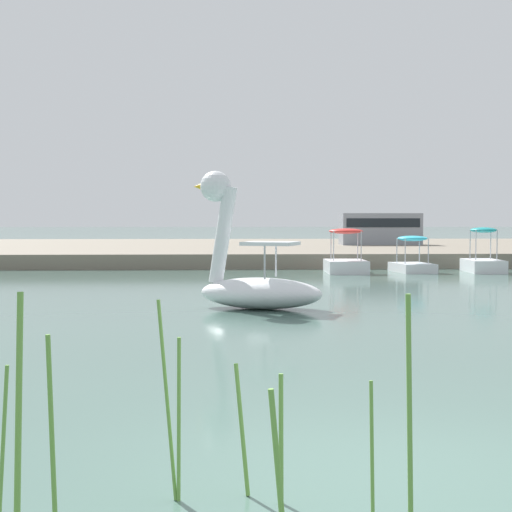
{
  "coord_description": "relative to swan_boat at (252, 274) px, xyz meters",
  "views": [
    {
      "loc": [
        -1.28,
        -6.11,
        1.96
      ],
      "look_at": [
        -0.23,
        16.25,
        0.95
      ],
      "focal_mm": 56.49,
      "sensor_mm": 36.0,
      "label": 1
    }
  ],
  "objects": [
    {
      "name": "shore_bank_far",
      "position": [
        0.53,
        26.5,
        -0.46
      ],
      "size": [
        133.68,
        25.19,
        0.6
      ],
      "primitive_type": "cube",
      "color": "slate",
      "rests_on": "ground_plane"
    },
    {
      "name": "pedal_boat_teal",
      "position": [
        9.13,
        11.88,
        -0.34
      ],
      "size": [
        1.35,
        2.35,
        1.67
      ],
      "color": "white",
      "rests_on": "ground_plane"
    },
    {
      "name": "pedal_boat_cyan",
      "position": [
        6.48,
        11.99,
        -0.34
      ],
      "size": [
        1.46,
        2.16,
        1.36
      ],
      "color": "white",
      "rests_on": "ground_plane"
    },
    {
      "name": "swan_boat",
      "position": [
        0.0,
        0.0,
        0.0
      ],
      "size": [
        3.06,
        2.16,
        3.04
      ],
      "color": "white",
      "rests_on": "ground_plane"
    },
    {
      "name": "reed_clump_foreground",
      "position": [
        -1.2,
        -12.77,
        -0.13
      ],
      "size": [
        3.26,
        1.6,
        1.57
      ],
      "color": "#669942",
      "rests_on": "ground_plane"
    },
    {
      "name": "parked_van",
      "position": [
        8.01,
        25.56,
        0.76
      ],
      "size": [
        4.29,
        1.88,
        1.7
      ],
      "color": "gray",
      "rests_on": "shore_bank_far"
    },
    {
      "name": "ground_plane",
      "position": [
        0.53,
        -11.53,
        -0.76
      ],
      "size": [
        416.48,
        416.48,
        0.0
      ],
      "primitive_type": "plane",
      "color": "#47665B"
    },
    {
      "name": "pedal_boat_red",
      "position": [
        3.95,
        11.81,
        -0.33
      ],
      "size": [
        1.5,
        2.34,
        1.63
      ],
      "color": "white",
      "rests_on": "ground_plane"
    }
  ]
}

